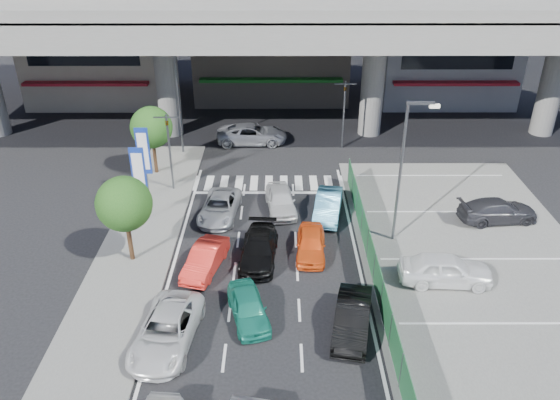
{
  "coord_description": "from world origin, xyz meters",
  "views": [
    {
      "loc": [
        0.66,
        -19.62,
        16.47
      ],
      "look_at": [
        0.73,
        6.39,
        2.3
      ],
      "focal_mm": 35.0,
      "sensor_mm": 36.0,
      "label": 1
    }
  ],
  "objects_px": {
    "parked_sedan_white": "(446,269)",
    "signboard_near": "(139,175)",
    "taxi_teal_mid": "(248,307)",
    "taxi_orange_right": "(311,244)",
    "street_lamp_left": "(180,91)",
    "signboard_far": "(144,153)",
    "tree_near": "(124,204)",
    "traffic_cone": "(378,271)",
    "sedan_black_mid": "(259,249)",
    "sedan_white_front_mid": "(281,200)",
    "taxi_orange_left": "(205,259)",
    "crossing_wagon_silver": "(252,134)",
    "traffic_light_left": "(168,134)",
    "kei_truck_front_right": "(328,205)",
    "traffic_light_right": "(345,98)",
    "wagon_silver_front_left": "(220,207)",
    "parked_sedan_dgrey": "(498,211)",
    "tree_far": "(151,127)",
    "hatch_black_mid_right": "(352,318)",
    "sedan_white_mid_left": "(167,331)",
    "street_lamp_right": "(405,162)"
  },
  "relations": [
    {
      "from": "taxi_teal_mid",
      "to": "hatch_black_mid_right",
      "type": "relative_size",
      "value": 0.88
    },
    {
      "from": "sedan_white_mid_left",
      "to": "parked_sedan_white",
      "type": "xyz_separation_m",
      "value": [
        12.85,
        4.16,
        0.14
      ]
    },
    {
      "from": "signboard_near",
      "to": "tree_near",
      "type": "bearing_deg",
      "value": -87.13
    },
    {
      "from": "traffic_light_right",
      "to": "hatch_black_mid_right",
      "type": "height_order",
      "value": "traffic_light_right"
    },
    {
      "from": "traffic_light_right",
      "to": "sedan_white_front_mid",
      "type": "xyz_separation_m",
      "value": [
        -4.72,
        -9.66,
        -3.25
      ]
    },
    {
      "from": "wagon_silver_front_left",
      "to": "sedan_black_mid",
      "type": "bearing_deg",
      "value": -55.19
    },
    {
      "from": "taxi_orange_right",
      "to": "parked_sedan_white",
      "type": "relative_size",
      "value": 0.84
    },
    {
      "from": "kei_truck_front_right",
      "to": "traffic_light_right",
      "type": "bearing_deg",
      "value": 89.52
    },
    {
      "from": "tree_far",
      "to": "traffic_cone",
      "type": "height_order",
      "value": "tree_far"
    },
    {
      "from": "parked_sedan_white",
      "to": "signboard_near",
      "type": "bearing_deg",
      "value": 73.14
    },
    {
      "from": "signboard_far",
      "to": "parked_sedan_white",
      "type": "height_order",
      "value": "signboard_far"
    },
    {
      "from": "wagon_silver_front_left",
      "to": "crossing_wagon_silver",
      "type": "bearing_deg",
      "value": 88.62
    },
    {
      "from": "traffic_light_left",
      "to": "sedan_black_mid",
      "type": "bearing_deg",
      "value": -53.5
    },
    {
      "from": "taxi_teal_mid",
      "to": "taxi_orange_right",
      "type": "relative_size",
      "value": 0.98
    },
    {
      "from": "street_lamp_left",
      "to": "traffic_cone",
      "type": "distance_m",
      "value": 20.01
    },
    {
      "from": "taxi_teal_mid",
      "to": "kei_truck_front_right",
      "type": "distance_m",
      "value": 10.17
    },
    {
      "from": "hatch_black_mid_right",
      "to": "wagon_silver_front_left",
      "type": "distance_m",
      "value": 12.02
    },
    {
      "from": "kei_truck_front_right",
      "to": "parked_sedan_dgrey",
      "type": "relative_size",
      "value": 0.91
    },
    {
      "from": "signboard_far",
      "to": "crossing_wagon_silver",
      "type": "distance_m",
      "value": 11.13
    },
    {
      "from": "signboard_far",
      "to": "traffic_light_left",
      "type": "bearing_deg",
      "value": 35.7
    },
    {
      "from": "taxi_orange_left",
      "to": "traffic_cone",
      "type": "height_order",
      "value": "taxi_orange_left"
    },
    {
      "from": "sedan_black_mid",
      "to": "taxi_orange_right",
      "type": "relative_size",
      "value": 1.19
    },
    {
      "from": "street_lamp_right",
      "to": "traffic_cone",
      "type": "xyz_separation_m",
      "value": [
        -1.57,
        -3.46,
        -4.39
      ]
    },
    {
      "from": "taxi_teal_mid",
      "to": "taxi_orange_left",
      "type": "distance_m",
      "value": 4.44
    },
    {
      "from": "street_lamp_left",
      "to": "traffic_cone",
      "type": "xyz_separation_m",
      "value": [
        11.93,
        -15.46,
        -4.39
      ]
    },
    {
      "from": "taxi_orange_right",
      "to": "taxi_teal_mid",
      "type": "bearing_deg",
      "value": -117.16
    },
    {
      "from": "traffic_cone",
      "to": "taxi_orange_left",
      "type": "bearing_deg",
      "value": 175.64
    },
    {
      "from": "taxi_orange_left",
      "to": "crossing_wagon_silver",
      "type": "xyz_separation_m",
      "value": [
        1.66,
        16.75,
        0.11
      ]
    },
    {
      "from": "sedan_black_mid",
      "to": "wagon_silver_front_left",
      "type": "xyz_separation_m",
      "value": [
        -2.48,
        4.48,
        -0.03
      ]
    },
    {
      "from": "sedan_white_mid_left",
      "to": "tree_far",
      "type": "bearing_deg",
      "value": 109.62
    },
    {
      "from": "tree_far",
      "to": "sedan_black_mid",
      "type": "relative_size",
      "value": 1.07
    },
    {
      "from": "crossing_wagon_silver",
      "to": "tree_far",
      "type": "bearing_deg",
      "value": 129.4
    },
    {
      "from": "street_lamp_left",
      "to": "signboard_far",
      "type": "xyz_separation_m",
      "value": [
        -1.27,
        -7.01,
        -1.71
      ]
    },
    {
      "from": "traffic_light_right",
      "to": "street_lamp_left",
      "type": "height_order",
      "value": "street_lamp_left"
    },
    {
      "from": "wagon_silver_front_left",
      "to": "tree_far",
      "type": "bearing_deg",
      "value": 135.9
    },
    {
      "from": "sedan_white_mid_left",
      "to": "traffic_cone",
      "type": "relative_size",
      "value": 7.8
    },
    {
      "from": "sedan_black_mid",
      "to": "crossing_wagon_silver",
      "type": "bearing_deg",
      "value": 97.85
    },
    {
      "from": "hatch_black_mid_right",
      "to": "traffic_cone",
      "type": "bearing_deg",
      "value": 77.02
    },
    {
      "from": "sedan_black_mid",
      "to": "parked_sedan_dgrey",
      "type": "bearing_deg",
      "value": 19.63
    },
    {
      "from": "parked_sedan_dgrey",
      "to": "traffic_cone",
      "type": "height_order",
      "value": "parked_sedan_dgrey"
    },
    {
      "from": "street_lamp_left",
      "to": "tree_near",
      "type": "xyz_separation_m",
      "value": [
        -0.67,
        -14.0,
        -1.38
      ]
    },
    {
      "from": "taxi_orange_right",
      "to": "kei_truck_front_right",
      "type": "xyz_separation_m",
      "value": [
        1.23,
        4.07,
        0.05
      ]
    },
    {
      "from": "traffic_cone",
      "to": "kei_truck_front_right",
      "type": "bearing_deg",
      "value": 108.18
    },
    {
      "from": "street_lamp_right",
      "to": "taxi_orange_right",
      "type": "bearing_deg",
      "value": -163.72
    },
    {
      "from": "traffic_light_right",
      "to": "taxi_orange_left",
      "type": "xyz_separation_m",
      "value": [
        -8.57,
        -15.8,
        -3.3
      ]
    },
    {
      "from": "sedan_black_mid",
      "to": "sedan_white_front_mid",
      "type": "height_order",
      "value": "sedan_white_front_mid"
    },
    {
      "from": "parked_sedan_dgrey",
      "to": "traffic_cone",
      "type": "bearing_deg",
      "value": 118.14
    },
    {
      "from": "traffic_light_right",
      "to": "taxi_orange_right",
      "type": "height_order",
      "value": "traffic_light_right"
    },
    {
      "from": "tree_near",
      "to": "taxi_teal_mid",
      "type": "distance_m",
      "value": 8.25
    },
    {
      "from": "traffic_light_right",
      "to": "wagon_silver_front_left",
      "type": "height_order",
      "value": "traffic_light_right"
    }
  ]
}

